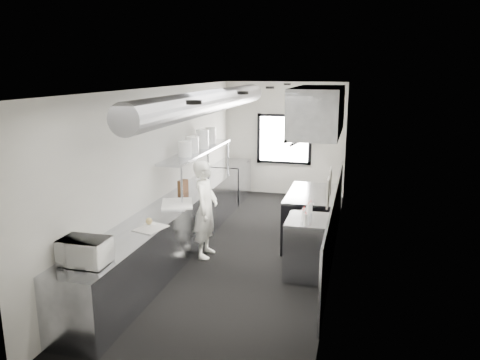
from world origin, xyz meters
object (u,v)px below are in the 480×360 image
Objects in this scene: squeeze_bottle_c at (304,214)px; squeeze_bottle_d at (308,210)px; deli_tub_a at (99,242)px; squeeze_bottle_b at (303,216)px; microwave at (85,251)px; cutting_board at (177,204)px; plate_stack_c at (202,139)px; pass_shelf at (198,152)px; squeeze_bottle_e at (310,207)px; far_work_table at (231,181)px; exhaust_hood at (318,111)px; plate_stack_d at (211,135)px; small_plate at (149,225)px; knife_block at (183,186)px; squeeze_bottle_a at (306,220)px; plate_stack_a at (185,149)px; prep_counter at (172,230)px; bottle_station at (308,247)px; line_cook at (206,209)px; range at (310,218)px; deli_tub_b at (97,245)px; plate_stack_b at (193,144)px.

squeeze_bottle_c is 0.89× the size of squeeze_bottle_d.
squeeze_bottle_b is at bearing 33.91° from deli_tub_a.
microwave is 0.76× the size of cutting_board.
deli_tub_a is 0.40× the size of plate_stack_c.
squeeze_bottle_e is at bearing -30.82° from pass_shelf.
plate_stack_c reaches higher than squeeze_bottle_d.
microwave reaches higher than squeeze_bottle_c.
squeeze_bottle_e is (2.29, -3.59, 0.54)m from far_work_table.
exhaust_hood is 6.47× the size of plate_stack_d.
microwave reaches higher than small_plate.
squeeze_bottle_a is (2.38, -1.29, -0.03)m from knife_block.
pass_shelf is at bearing 93.23° from small_plate.
deli_tub_a is 4.37m from plate_stack_d.
plate_stack_a is 2.65m from squeeze_bottle_b.
prep_counter is at bearing -151.89° from exhaust_hood.
far_work_table is 3.70m from cutting_board.
line_cook is at bearing 169.06° from bottle_station.
squeeze_bottle_d is (0.04, 0.31, 0.01)m from squeeze_bottle_b.
pass_shelf is at bearing 87.85° from deli_tub_a.
deli_tub_a is at bearing -97.40° from cutting_board.
microwave reaches higher than squeeze_bottle_d.
exhaust_hood is 1.38× the size of range.
prep_counter is 36.56× the size of squeeze_bottle_c.
exhaust_hood is 16.95× the size of deli_tub_b.
far_work_table is at bearing 91.38° from cutting_board.
microwave is at bearing -134.91° from bottle_station.
exhaust_hood is at bearing 92.23° from squeeze_bottle_e.
far_work_table is at bearing 131.19° from range.
deli_tub_b is at bearing -91.42° from far_work_table.
plate_stack_d reaches higher than plate_stack_a.
plate_stack_b reaches higher than knife_block.
squeeze_bottle_a is at bearing -43.97° from plate_stack_c.
line_cook is at bearing -74.51° from plate_stack_d.
squeeze_bottle_e is at bearing -87.77° from exhaust_hood.
small_plate is at bearing -132.49° from range.
cutting_board is 2.44m from plate_stack_d.
far_work_table is at bearing 118.88° from squeeze_bottle_b.
small_plate is (0.28, 0.89, -0.04)m from deli_tub_a.
squeeze_bottle_b is (2.13, 0.72, 0.08)m from small_plate.
plate_stack_d reaches higher than squeeze_bottle_a.
squeeze_bottle_d is 1.04× the size of squeeze_bottle_e.
squeeze_bottle_a is at bearing -40.92° from pass_shelf.
squeeze_bottle_b is (2.38, 1.71, 0.04)m from deli_tub_b.
squeeze_bottle_e is (2.18, 1.18, 0.08)m from small_plate.
plate_stack_a is at bearing 163.73° from squeeze_bottle_e.
prep_counter is at bearing -87.06° from plate_stack_a.
pass_shelf is 3.61m from deli_tub_b.
far_work_table is at bearing 89.04° from plate_stack_c.
knife_block is 1.43× the size of squeeze_bottle_c.
range is 9.75× the size of squeeze_bottle_c.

